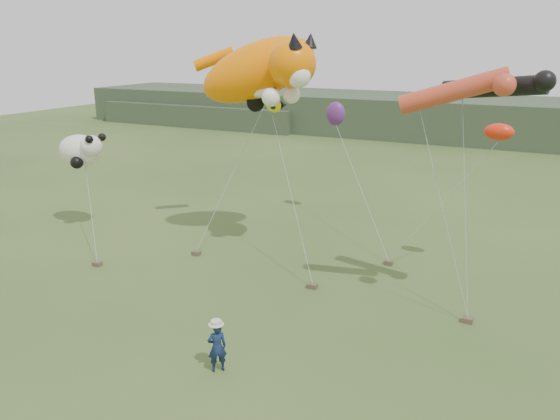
{
  "coord_description": "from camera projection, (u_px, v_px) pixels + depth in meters",
  "views": [
    {
      "loc": [
        7.17,
        -13.78,
        9.16
      ],
      "look_at": [
        -1.07,
        3.0,
        3.5
      ],
      "focal_mm": 35.0,
      "sensor_mm": 36.0,
      "label": 1
    }
  ],
  "objects": [
    {
      "name": "misc_kites",
      "position": [
        382.0,
        119.0,
        26.18
      ],
      "size": [
        9.59,
        5.43,
        1.26
      ],
      "color": "red",
      "rests_on": "ground"
    },
    {
      "name": "cat_kite",
      "position": [
        265.0,
        70.0,
        23.63
      ],
      "size": [
        6.99,
        4.54,
        4.11
      ],
      "color": "#FF7600",
      "rests_on": "ground"
    },
    {
      "name": "fish_kite",
      "position": [
        266.0,
        102.0,
        23.92
      ],
      "size": [
        2.39,
        1.56,
        1.2
      ],
      "color": "yellow",
      "rests_on": "ground"
    },
    {
      "name": "festival_attendant",
      "position": [
        217.0,
        347.0,
        15.82
      ],
      "size": [
        0.66,
        0.65,
        1.54
      ],
      "primitive_type": "imported",
      "rotation": [
        0.0,
        0.0,
        3.9
      ],
      "color": "#122244",
      "rests_on": "ground"
    },
    {
      "name": "tube_kites",
      "position": [
        482.0,
        88.0,
        17.3
      ],
      "size": [
        4.66,
        2.5,
        1.62
      ],
      "color": "black",
      "rests_on": "ground"
    },
    {
      "name": "ground",
      "position": [
        269.0,
        343.0,
        17.52
      ],
      "size": [
        120.0,
        120.0,
        0.0
      ],
      "primitive_type": "plane",
      "color": "#385123",
      "rests_on": "ground"
    },
    {
      "name": "panda_kite",
      "position": [
        82.0,
        150.0,
        27.38
      ],
      "size": [
        2.82,
        1.82,
        1.75
      ],
      "color": "white",
      "rests_on": "ground"
    },
    {
      "name": "headland",
      "position": [
        439.0,
        118.0,
        56.67
      ],
      "size": [
        90.0,
        13.0,
        4.0
      ],
      "color": "#2D3D28",
      "rests_on": "ground"
    },
    {
      "name": "sandbag_anchors",
      "position": [
        284.0,
        275.0,
        22.48
      ],
      "size": [
        15.5,
        5.98,
        0.19
      ],
      "color": "brown",
      "rests_on": "ground"
    }
  ]
}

